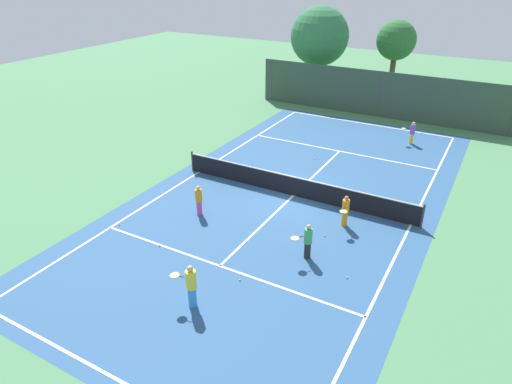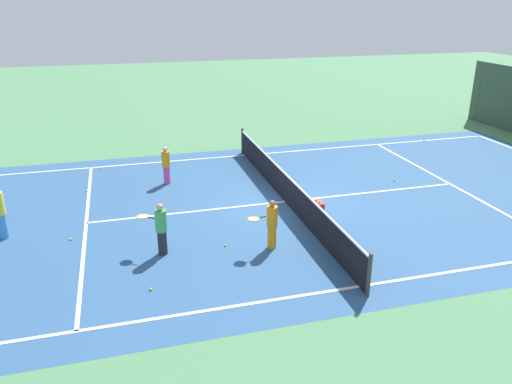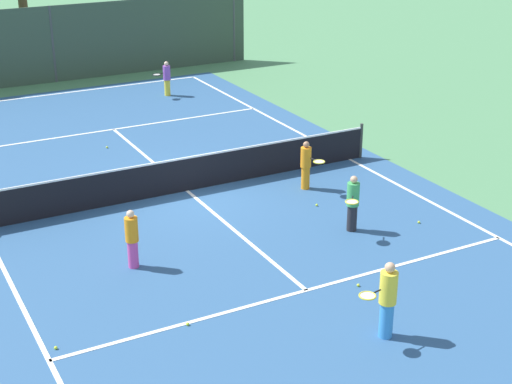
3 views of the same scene
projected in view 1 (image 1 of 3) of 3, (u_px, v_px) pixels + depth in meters
name	position (u px, v px, depth m)	size (l,w,h in m)	color
ground_plane	(293.00, 196.00, 21.68)	(80.00, 80.00, 0.00)	#4C8456
court_surface	(293.00, 195.00, 21.68)	(13.00, 25.00, 0.01)	#2D5684
tennis_net	(294.00, 186.00, 21.45)	(11.90, 0.10, 1.10)	#333833
perimeter_fence	(379.00, 94.00, 31.81)	(18.00, 0.12, 3.20)	#384C3D
tree_0	(396.00, 41.00, 33.66)	(2.90, 2.90, 6.13)	brown
tree_1	(320.00, 36.00, 35.46)	(4.54, 4.54, 6.93)	brown
player_0	(412.00, 132.00, 27.42)	(0.87, 0.58, 1.38)	yellow
player_1	(308.00, 241.00, 16.85)	(0.73, 0.82, 1.45)	#232328
player_2	(345.00, 211.00, 18.93)	(0.43, 0.88, 1.40)	orange
player_3	(199.00, 200.00, 19.78)	(0.30, 0.30, 1.40)	#D14799
player_4	(191.00, 286.00, 14.44)	(0.92, 0.47, 1.59)	#388CD8
ball_crate	(321.00, 192.00, 21.63)	(0.45, 0.36, 0.43)	red
tennis_ball_0	(325.00, 236.00, 18.48)	(0.07, 0.07, 0.07)	#CCE533
tennis_ball_1	(315.00, 159.00, 25.59)	(0.07, 0.07, 0.07)	#CCE533
tennis_ball_2	(276.00, 125.00, 30.82)	(0.07, 0.07, 0.07)	#CCE533
tennis_ball_3	(119.00, 225.00, 19.24)	(0.07, 0.07, 0.07)	#CCE533
tennis_ball_4	(240.00, 280.00, 15.94)	(0.07, 0.07, 0.07)	#CCE533
tennis_ball_5	(159.00, 246.00, 17.85)	(0.07, 0.07, 0.07)	#CCE533
tennis_ball_6	(347.00, 278.00, 16.06)	(0.07, 0.07, 0.07)	#CCE533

